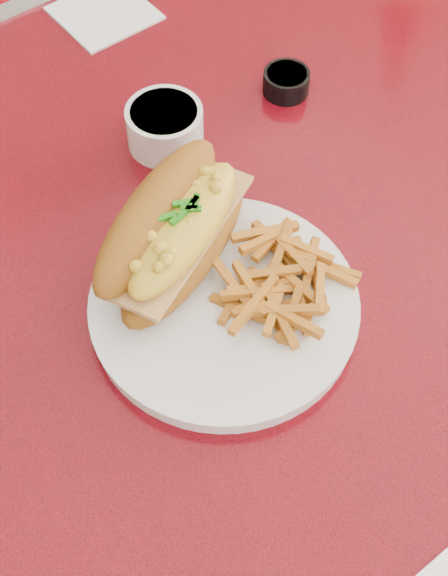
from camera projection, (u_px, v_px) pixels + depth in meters
ground at (268, 445)px, 1.49m from camera, size 8.00×8.00×0.00m
diner_table at (290, 246)px, 0.98m from camera, size 1.23×0.83×0.77m
booth_bench_far at (20, 88)px, 1.61m from camera, size 1.20×0.51×0.90m
dinner_plate at (224, 307)px, 0.73m from camera, size 0.29×0.29×0.02m
mac_hoagie at (174, 230)px, 0.72m from camera, size 0.22×0.17×0.09m
fries_pile at (280, 281)px, 0.72m from camera, size 0.13×0.13×0.03m
fork at (239, 244)px, 0.76m from camera, size 0.04×0.14×0.00m
gravy_ramekin at (165, 126)px, 0.84m from camera, size 0.09×0.09×0.05m
sauce_cup_right at (286, 81)px, 0.89m from camera, size 0.07×0.07×0.03m
paper_napkin at (104, 13)px, 0.98m from camera, size 0.11×0.11×0.00m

